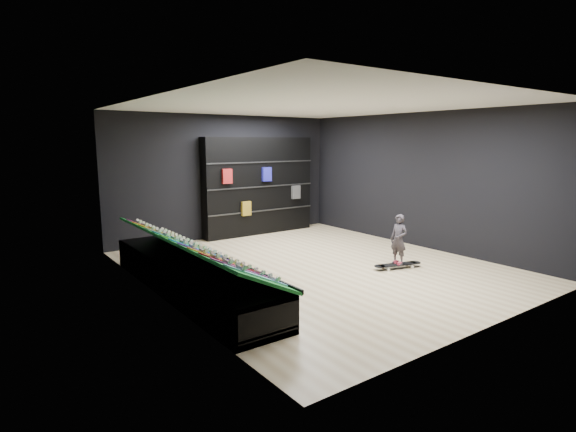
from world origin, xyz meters
TOP-DOWN VIEW (x-y plane):
  - floor at (0.00, 0.00)m, footprint 6.00×7.00m
  - ceiling at (0.00, 0.00)m, footprint 6.00×7.00m
  - wall_back at (0.00, 3.50)m, footprint 6.00×0.02m
  - wall_front at (0.00, -3.50)m, footprint 6.00×0.02m
  - wall_left at (-3.00, 0.00)m, footprint 0.02×7.00m
  - wall_right at (3.00, 0.00)m, footprint 0.02×7.00m
  - display_rack at (-2.55, 0.00)m, footprint 0.90×4.50m
  - turf_ramp at (-2.50, 0.00)m, footprint 0.92×4.50m
  - back_shelving at (0.83, 3.32)m, footprint 3.08×0.36m
  - floor_skateboard at (1.17, -1.00)m, footprint 1.00×0.48m
  - child at (1.17, -1.00)m, footprint 0.17×0.22m
  - display_board_0 at (-2.49, -1.90)m, footprint 0.93×0.22m
  - display_board_1 at (-2.49, -1.55)m, footprint 0.93×0.22m
  - display_board_2 at (-2.49, -1.21)m, footprint 0.93×0.22m
  - display_board_3 at (-2.49, -0.86)m, footprint 0.93×0.22m
  - display_board_4 at (-2.49, -0.52)m, footprint 0.93×0.22m
  - display_board_5 at (-2.49, -0.17)m, footprint 0.93×0.22m
  - display_board_6 at (-2.49, 0.17)m, footprint 0.93×0.22m
  - display_board_7 at (-2.49, 0.52)m, footprint 0.93×0.22m
  - display_board_8 at (-2.49, 0.86)m, footprint 0.93×0.22m
  - display_board_9 at (-2.49, 1.21)m, footprint 0.93×0.22m
  - display_board_10 at (-2.49, 1.55)m, footprint 0.93×0.22m
  - display_board_11 at (-2.49, 1.90)m, footprint 0.93×0.22m

SIDE VIEW (x-z plane):
  - floor at x=0.00m, z-range -0.01..0.01m
  - floor_skateboard at x=1.17m, z-range 0.00..0.09m
  - display_rack at x=-2.55m, z-range 0.00..0.50m
  - child at x=1.17m, z-range 0.09..0.65m
  - turf_ramp at x=-2.50m, z-range 0.48..0.94m
  - display_board_0 at x=-2.49m, z-range 0.49..0.99m
  - display_board_1 at x=-2.49m, z-range 0.49..0.99m
  - display_board_2 at x=-2.49m, z-range 0.49..0.99m
  - display_board_3 at x=-2.49m, z-range 0.49..0.99m
  - display_board_4 at x=-2.49m, z-range 0.49..0.99m
  - display_board_5 at x=-2.49m, z-range 0.49..0.99m
  - display_board_6 at x=-2.49m, z-range 0.49..0.99m
  - display_board_7 at x=-2.49m, z-range 0.49..0.99m
  - display_board_8 at x=-2.49m, z-range 0.49..0.99m
  - display_board_9 at x=-2.49m, z-range 0.49..0.99m
  - display_board_10 at x=-2.49m, z-range 0.49..0.99m
  - display_board_11 at x=-2.49m, z-range 0.49..0.99m
  - back_shelving at x=0.83m, z-range 0.00..2.46m
  - wall_back at x=0.00m, z-range 0.00..3.00m
  - wall_front at x=0.00m, z-range 0.00..3.00m
  - wall_left at x=-3.00m, z-range 0.00..3.00m
  - wall_right at x=3.00m, z-range 0.00..3.00m
  - ceiling at x=0.00m, z-range 3.00..3.00m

